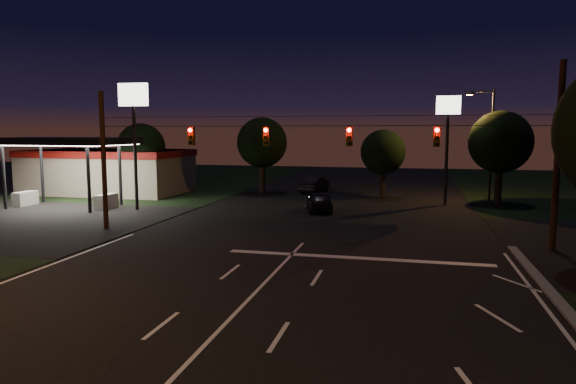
% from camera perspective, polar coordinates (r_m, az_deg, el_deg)
% --- Properties ---
extents(ground, '(140.00, 140.00, 0.00)m').
position_cam_1_polar(ground, '(13.78, -10.86, -17.94)').
color(ground, black).
rests_on(ground, ground).
extents(cross_street_left, '(20.00, 16.00, 0.02)m').
position_cam_1_polar(cross_street_left, '(37.68, -28.97, -2.82)').
color(cross_street_left, black).
rests_on(cross_street_left, ground).
extents(stop_bar, '(12.00, 0.50, 0.01)m').
position_cam_1_polar(stop_bar, '(23.69, 7.61, -7.26)').
color(stop_bar, silver).
rests_on(stop_bar, ground).
extents(utility_pole_right, '(0.30, 0.30, 9.00)m').
position_cam_1_polar(utility_pole_right, '(27.82, 27.26, -5.87)').
color(utility_pole_right, black).
rests_on(utility_pole_right, ground).
extents(utility_pole_left, '(0.28, 0.28, 8.00)m').
position_cam_1_polar(utility_pole_left, '(32.03, -19.51, -3.91)').
color(utility_pole_left, black).
rests_on(utility_pole_left, ground).
extents(signal_span, '(24.00, 0.40, 1.56)m').
position_cam_1_polar(signal_span, '(26.86, 2.13, 6.30)').
color(signal_span, black).
rests_on(signal_span, ground).
extents(gas_station, '(14.20, 16.10, 5.25)m').
position_cam_1_polar(gas_station, '(49.90, -19.59, 2.55)').
color(gas_station, gray).
rests_on(gas_station, ground).
extents(pole_sign_left_near, '(2.20, 0.30, 9.10)m').
position_cam_1_polar(pole_sign_left_near, '(38.54, -16.76, 8.36)').
color(pole_sign_left_near, black).
rests_on(pole_sign_left_near, ground).
extents(pole_sign_right, '(1.80, 0.30, 8.40)m').
position_cam_1_polar(pole_sign_right, '(41.47, 17.33, 7.19)').
color(pole_sign_right, black).
rests_on(pole_sign_right, ground).
extents(street_light_right_far, '(2.20, 0.35, 9.00)m').
position_cam_1_polar(street_light_right_far, '(43.79, 21.35, 5.69)').
color(street_light_right_far, black).
rests_on(street_light_right_far, ground).
extents(tree_far_a, '(4.20, 4.20, 6.42)m').
position_cam_1_polar(tree_far_a, '(47.57, -15.91, 4.76)').
color(tree_far_a, black).
rests_on(tree_far_a, ground).
extents(tree_far_b, '(4.60, 4.60, 6.98)m').
position_cam_1_polar(tree_far_b, '(47.40, -2.84, 5.43)').
color(tree_far_b, black).
rests_on(tree_far_b, ground).
extents(tree_far_c, '(3.80, 3.80, 5.86)m').
position_cam_1_polar(tree_far_c, '(44.57, 10.53, 4.32)').
color(tree_far_c, black).
rests_on(tree_far_c, ground).
extents(tree_far_d, '(4.80, 4.80, 7.30)m').
position_cam_1_polar(tree_far_d, '(43.05, 22.52, 5.07)').
color(tree_far_d, black).
rests_on(tree_far_d, ground).
extents(car_oncoming_a, '(2.74, 4.58, 1.46)m').
position_cam_1_polar(car_oncoming_a, '(36.82, 3.49, -1.03)').
color(car_oncoming_a, black).
rests_on(car_oncoming_a, ground).
extents(car_oncoming_b, '(2.36, 4.93, 1.56)m').
position_cam_1_polar(car_oncoming_b, '(48.34, 3.00, 0.90)').
color(car_oncoming_b, black).
rests_on(car_oncoming_b, ground).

